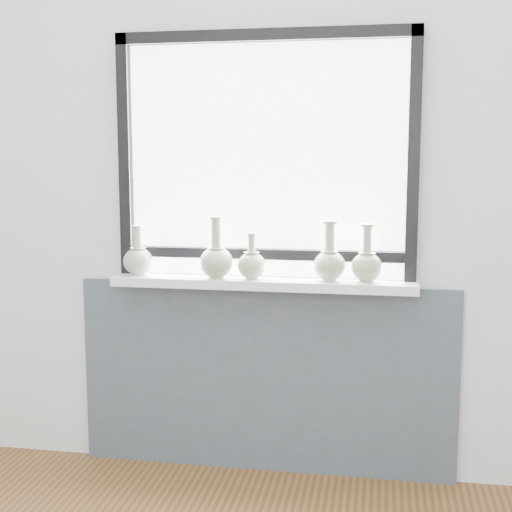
% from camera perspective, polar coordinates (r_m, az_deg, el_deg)
% --- Properties ---
extents(back_wall, '(3.60, 0.02, 2.60)m').
position_cam_1_polar(back_wall, '(3.13, 0.84, 5.74)').
color(back_wall, silver).
rests_on(back_wall, ground).
extents(apron_panel, '(1.70, 0.03, 0.86)m').
position_cam_1_polar(apron_panel, '(3.26, 0.72, -9.77)').
color(apron_panel, '#464D5D').
rests_on(apron_panel, ground).
extents(windowsill, '(1.32, 0.18, 0.04)m').
position_cam_1_polar(windowsill, '(3.08, 0.52, -2.17)').
color(windowsill, silver).
rests_on(windowsill, apron_panel).
extents(window, '(1.30, 0.06, 1.05)m').
position_cam_1_polar(window, '(3.09, 0.73, 8.32)').
color(window, black).
rests_on(window, windowsill).
extents(vase_a, '(0.13, 0.13, 0.22)m').
position_cam_1_polar(vase_a, '(3.20, -9.41, -0.23)').
color(vase_a, '#9FA987').
rests_on(vase_a, windowsill).
extents(vase_b, '(0.15, 0.15, 0.27)m').
position_cam_1_polar(vase_b, '(3.08, -3.19, -0.28)').
color(vase_b, '#9FA987').
rests_on(vase_b, windowsill).
extents(vase_c, '(0.12, 0.12, 0.20)m').
position_cam_1_polar(vase_c, '(3.06, -0.35, -0.63)').
color(vase_c, '#9FA987').
rests_on(vase_c, windowsill).
extents(vase_d, '(0.14, 0.14, 0.26)m').
position_cam_1_polar(vase_d, '(3.03, 5.89, -0.47)').
color(vase_d, '#9FA987').
rests_on(vase_d, windowsill).
extents(vase_e, '(0.13, 0.13, 0.24)m').
position_cam_1_polar(vase_e, '(3.03, 8.84, -0.63)').
color(vase_e, '#9FA987').
rests_on(vase_e, windowsill).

